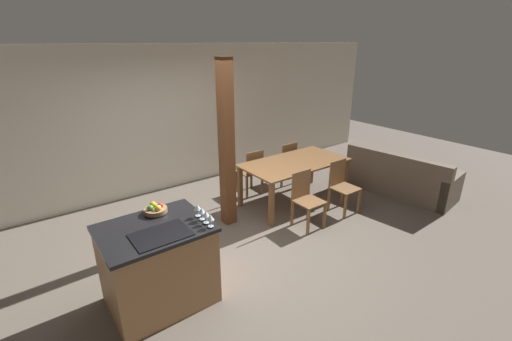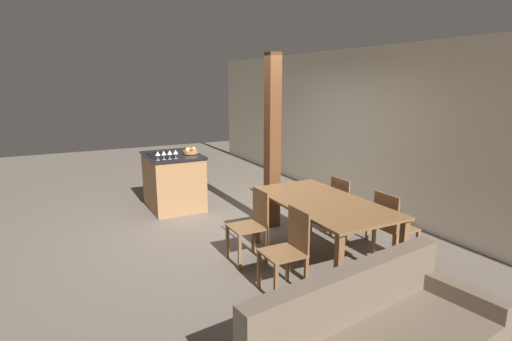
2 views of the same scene
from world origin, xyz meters
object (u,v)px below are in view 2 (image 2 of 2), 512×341
Objects in this scene: wine_glass_end at (176,152)px; wine_glass_middle at (164,153)px; wine_glass_far at (170,153)px; kitchen_island at (173,181)px; dining_chair_far_right at (392,226)px; dining_table at (322,208)px; dining_chair_far_left at (346,207)px; dining_chair_near_left at (252,224)px; dining_chair_near_right at (288,249)px; wine_glass_near at (158,154)px; timber_post at (272,143)px; fruit_bowl at (191,151)px.

wine_glass_middle is at bearing -90.00° from wine_glass_end.
wine_glass_end is at bearing 90.00° from wine_glass_far.
kitchen_island reaches higher than dining_chair_far_right.
dining_chair_far_left is at bearing 120.12° from dining_table.
dining_chair_near_left is 1.00× the size of dining_chair_near_right.
wine_glass_near is at bearing -162.73° from dining_chair_near_left.
kitchen_island reaches higher than dining_chair_near_left.
wine_glass_end is at bearing -173.17° from dining_chair_near_right.
dining_chair_near_right is at bearing 0.00° from dining_chair_near_left.
dining_table is at bearing 59.88° from dining_chair_far_right.
dining_chair_near_left is at bearing 180.00° from dining_chair_near_right.
timber_post reaches higher than kitchen_island.
wine_glass_near is 0.19m from wine_glass_far.
kitchen_island is at bearing 151.08° from wine_glass_middle.
wine_glass_near is 2.80m from dining_table.
dining_chair_far_right is at bearing 36.05° from wine_glass_near.
wine_glass_middle is (0.34, -0.54, 0.06)m from fruit_bowl.
fruit_bowl reaches higher than dining_chair_near_right.
dining_chair_near_left is (2.01, 0.44, -0.59)m from wine_glass_far.
dining_table is at bearing -3.12° from timber_post.
wine_glass_near is 0.16× the size of dining_chair_near_left.
wine_glass_end is (0.00, 0.09, 0.00)m from wine_glass_far.
wine_glass_end is 3.41m from dining_chair_far_right.
dining_chair_far_right is (0.84, 0.00, 0.00)m from dining_chair_far_left.
dining_chair_near_right is (2.85, 0.62, -0.59)m from wine_glass_near.
dining_chair_near_left is at bearing -0.35° from fruit_bowl.
kitchen_island is 1.27× the size of dining_chair_far_left.
timber_post is at bearing 28.71° from fruit_bowl.
wine_glass_far is at bearing -131.44° from timber_post.
dining_chair_far_right is at bearing 90.00° from dining_chair_near_right.
dining_chair_far_right is (0.42, 0.72, -0.21)m from dining_table.
timber_post is (1.09, 1.42, 0.22)m from wine_glass_near.
wine_glass_end is (0.00, 0.28, 0.00)m from wine_glass_near.
wine_glass_end is 0.16× the size of dining_chair_far_left.
wine_glass_middle reaches higher than dining_chair_far_right.
wine_glass_near is 0.16× the size of dining_chair_far_left.
wine_glass_far is 0.07× the size of dining_table.
wine_glass_near is 1.00× the size of wine_glass_end.
wine_glass_far is (0.34, -0.45, 0.06)m from fruit_bowl.
dining_chair_near_left is (2.01, 0.62, -0.59)m from wine_glass_near.
dining_chair_far_right is 2.04m from timber_post.
wine_glass_near reaches higher than fruit_bowl.
wine_glass_middle is 3.52m from dining_chair_far_right.
wine_glass_end reaches higher than dining_chair_near_right.
wine_glass_near is at bearing 45.93° from dining_chair_far_left.
wine_glass_far is at bearing 90.00° from wine_glass_middle.
dining_table is at bearing 14.39° from fruit_bowl.
timber_post is at bearing 46.29° from wine_glass_end.
dining_chair_near_right is at bearing -24.39° from timber_post.
fruit_bowl is at bearing 24.23° from dining_chair_far_right.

